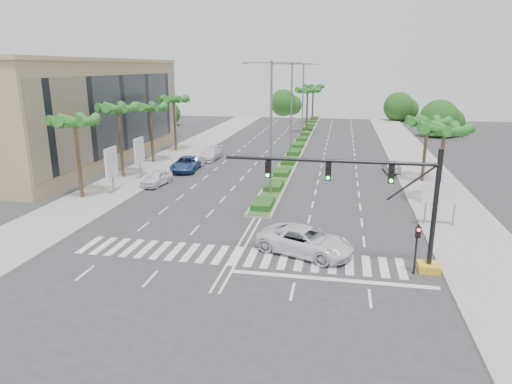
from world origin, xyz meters
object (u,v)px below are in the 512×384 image
car_parked_b (193,163)px  car_crossing (305,241)px  car_parked_a (156,178)px  car_parked_c (186,164)px  car_parked_d (210,154)px  car_right (391,167)px

car_parked_b → car_crossing: size_ratio=0.64×
car_parked_a → car_parked_c: size_ratio=0.76×
car_parked_a → car_parked_d: (1.65, 13.55, 0.01)m
car_parked_d → car_parked_c: bearing=-94.7°
car_parked_b → car_right: bearing=10.4°
car_parked_b → car_crossing: car_crossing is taller
car_parked_a → car_parked_b: bearing=88.5°
car_parked_d → car_crossing: size_ratio=0.84×
car_parked_a → car_right: (23.60, 10.31, -0.07)m
car_crossing → car_right: 25.97m
car_parked_c → car_crossing: car_crossing is taller
car_parked_b → car_parked_c: car_parked_c is taller
car_parked_b → car_parked_d: size_ratio=0.76×
car_parked_d → car_right: bearing=-5.3°
car_right → car_parked_b: bearing=0.6°
car_parked_d → car_right: (21.95, -3.24, -0.09)m
car_parked_a → car_parked_c: (0.74, 6.84, 0.06)m
car_parked_b → car_right: (22.42, 2.20, 0.02)m
car_parked_c → car_right: 23.12m
car_parked_d → car_crossing: (14.37, -28.08, 0.11)m
car_crossing → car_right: (7.58, 24.84, -0.19)m
car_parked_c → car_parked_d: 6.77m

